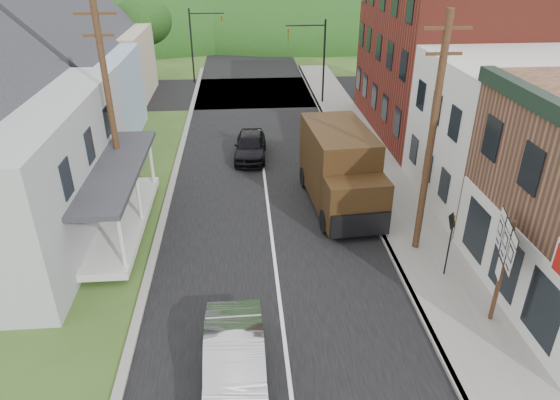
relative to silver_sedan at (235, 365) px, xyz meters
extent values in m
plane|color=#2D4719|center=(1.48, 2.75, -0.77)|extent=(120.00, 120.00, 0.00)
cube|color=black|center=(1.48, 12.75, -0.77)|extent=(9.00, 90.00, 0.02)
cube|color=black|center=(1.48, 29.75, -0.77)|extent=(60.00, 9.00, 0.02)
cube|color=slate|center=(7.38, 10.75, -0.69)|extent=(2.80, 55.00, 0.15)
cube|color=slate|center=(6.03, 10.75, -0.69)|extent=(0.20, 55.00, 0.15)
cube|color=slate|center=(-3.17, 10.75, -0.71)|extent=(0.30, 55.00, 0.12)
cube|color=silver|center=(12.78, 10.25, 2.48)|extent=(8.00, 7.00, 6.50)
cube|color=maroon|center=(12.78, 19.75, 4.23)|extent=(8.00, 12.00, 10.00)
cube|color=#8EA8C2|center=(-9.52, 19.75, 1.73)|extent=(7.00, 8.00, 5.00)
cube|color=#B7A88E|center=(-10.02, 28.75, 1.73)|extent=(7.00, 8.00, 5.00)
cylinder|color=#472D19|center=(7.08, 6.25, 3.73)|extent=(0.26, 0.26, 9.00)
cube|color=#472D19|center=(7.08, 6.25, 7.63)|extent=(1.60, 0.10, 0.10)
cube|color=#472D19|center=(7.08, 6.25, 6.83)|extent=(1.20, 0.10, 0.10)
cylinder|color=#472D19|center=(-5.02, 10.75, 3.73)|extent=(0.26, 0.26, 9.00)
cube|color=#472D19|center=(-5.02, 10.75, 7.63)|extent=(1.60, 0.10, 0.10)
cube|color=#472D19|center=(-5.02, 10.75, 6.83)|extent=(1.20, 0.10, 0.10)
cylinder|color=black|center=(6.48, 26.25, 2.23)|extent=(0.14, 0.14, 6.00)
cylinder|color=black|center=(5.08, 26.25, 4.83)|extent=(2.80, 0.10, 0.10)
imported|color=olive|center=(3.88, 26.25, 4.13)|extent=(0.16, 0.20, 1.00)
cylinder|color=black|center=(-3.52, 33.25, 2.23)|extent=(0.14, 0.14, 6.00)
cylinder|color=black|center=(-2.12, 33.25, 4.83)|extent=(2.80, 0.10, 0.10)
imported|color=olive|center=(-0.92, 33.25, 4.13)|extent=(0.16, 0.20, 1.00)
cylinder|color=#382616|center=(-7.52, 34.75, 1.19)|extent=(0.36, 0.36, 3.92)
ellipsoid|color=black|center=(-7.52, 34.75, 4.13)|extent=(4.80, 4.80, 4.08)
ellipsoid|color=black|center=(1.48, 57.75, -0.77)|extent=(90.00, 30.00, 16.00)
imported|color=#A1A0A5|center=(0.00, 0.00, 0.00)|extent=(1.70, 4.68, 1.53)
imported|color=black|center=(0.84, 16.15, -0.05)|extent=(1.97, 4.30, 1.43)
cube|color=#301E0D|center=(4.69, 10.73, 1.17)|extent=(2.90, 5.04, 3.21)
cube|color=#301E0D|center=(4.91, 7.87, 0.61)|extent=(2.67, 1.96, 2.10)
cube|color=black|center=(4.89, 8.09, 1.50)|extent=(2.41, 1.50, 0.06)
cube|color=black|center=(4.98, 6.93, 0.06)|extent=(2.44, 0.35, 0.99)
cylinder|color=black|center=(3.74, 7.89, -0.27)|extent=(0.38, 1.02, 0.99)
cylinder|color=black|center=(6.06, 8.06, -0.27)|extent=(0.38, 1.02, 0.99)
cylinder|color=black|center=(3.41, 12.30, -0.27)|extent=(0.38, 1.02, 0.99)
cylinder|color=black|center=(5.72, 12.47, -0.27)|extent=(0.38, 1.02, 0.99)
cube|color=#472D19|center=(8.12, 1.94, 1.18)|extent=(0.14, 0.14, 3.59)
cube|color=black|center=(8.06, 1.95, 2.31)|extent=(0.58, 1.99, 0.08)
cube|color=silver|center=(7.83, 1.27, 2.77)|extent=(0.17, 0.55, 0.23)
cube|color=silver|center=(7.83, 1.27, 2.31)|extent=(0.18, 0.60, 0.56)
cube|color=silver|center=(7.83, 1.27, 1.85)|extent=(0.17, 0.55, 0.29)
cube|color=silver|center=(8.02, 1.96, 2.77)|extent=(0.17, 0.55, 0.23)
cube|color=silver|center=(8.02, 1.96, 2.31)|extent=(0.18, 0.60, 0.56)
cube|color=silver|center=(8.02, 1.96, 1.85)|extent=(0.17, 0.55, 0.29)
cube|color=silver|center=(8.21, 2.66, 2.77)|extent=(0.17, 0.55, 0.23)
cube|color=silver|center=(8.21, 2.66, 2.31)|extent=(0.18, 0.60, 0.56)
cube|color=silver|center=(8.21, 2.66, 1.85)|extent=(0.17, 0.55, 0.29)
cube|color=silver|center=(8.02, 1.96, 1.28)|extent=(0.14, 0.45, 0.56)
cylinder|color=black|center=(7.53, 4.39, 0.59)|extent=(0.06, 0.06, 2.41)
cube|color=black|center=(7.47, 4.39, 1.59)|extent=(0.06, 0.71, 0.71)
cube|color=gold|center=(7.48, 4.39, 1.59)|extent=(0.06, 0.64, 0.64)
camera|label=1|loc=(0.43, -9.87, 10.13)|focal=32.00mm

